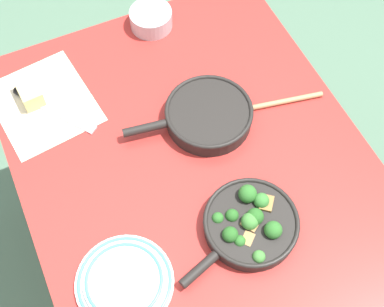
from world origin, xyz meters
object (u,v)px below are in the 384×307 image
at_px(skillet_eggs, 208,115).
at_px(wooden_spoon, 250,108).
at_px(skillet_broccoli, 250,223).
at_px(prep_bowl_steel, 151,19).
at_px(dinner_plate_stack, 124,282).
at_px(grater_knife, 43,104).
at_px(cheese_block, 30,93).

xyz_separation_m(skillet_eggs, wooden_spoon, (-0.02, -0.12, -0.02)).
relative_size(skillet_broccoli, prep_bowl_steel, 2.59).
height_order(skillet_broccoli, dinner_plate_stack, skillet_broccoli).
xyz_separation_m(grater_knife, dinner_plate_stack, (-0.57, -0.03, 0.00)).
distance_m(skillet_eggs, cheese_block, 0.51).
xyz_separation_m(wooden_spoon, cheese_block, (0.29, 0.55, 0.02)).
bearing_deg(wooden_spoon, skillet_broccoli, 73.22).
bearing_deg(skillet_broccoli, dinner_plate_stack, -17.33).
relative_size(grater_knife, cheese_block, 2.36).
bearing_deg(cheese_block, wooden_spoon, -118.12).
height_order(grater_knife, prep_bowl_steel, prep_bowl_steel).
bearing_deg(grater_knife, wooden_spoon, 27.94).
xyz_separation_m(dinner_plate_stack, prep_bowl_steel, (0.73, -0.37, 0.02)).
xyz_separation_m(wooden_spoon, prep_bowl_steel, (0.41, 0.13, 0.02)).
xyz_separation_m(skillet_broccoli, wooden_spoon, (0.32, -0.17, -0.02)).
height_order(wooden_spoon, prep_bowl_steel, prep_bowl_steel).
relative_size(wooden_spoon, prep_bowl_steel, 2.63).
distance_m(skillet_broccoli, dinner_plate_stack, 0.33).
height_order(wooden_spoon, grater_knife, grater_knife).
height_order(skillet_eggs, grater_knife, skillet_eggs).
height_order(wooden_spoon, dinner_plate_stack, dinner_plate_stack).
relative_size(skillet_broccoli, wooden_spoon, 0.98).
relative_size(skillet_eggs, wooden_spoon, 1.05).
relative_size(wooden_spoon, dinner_plate_stack, 1.47).
height_order(wooden_spoon, cheese_block, cheese_block).
bearing_deg(grater_knife, prep_bowl_steel, 75.25).
relative_size(grater_knife, prep_bowl_steel, 1.79).
relative_size(skillet_eggs, prep_bowl_steel, 2.76).
relative_size(grater_knife, dinner_plate_stack, 1.00).
bearing_deg(dinner_plate_stack, skillet_broccoli, -89.42).
bearing_deg(wooden_spoon, prep_bowl_steel, -61.18).
relative_size(skillet_broccoli, skillet_eggs, 0.94).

